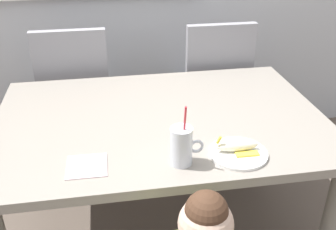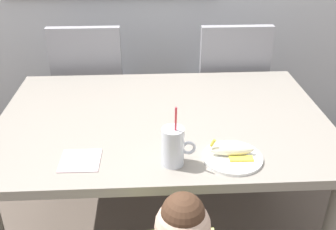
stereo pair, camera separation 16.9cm
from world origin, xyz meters
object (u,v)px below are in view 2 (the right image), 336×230
milk_cup (173,148)px  dining_chair_right (229,85)px  dining_chair_left (92,87)px  snack_plate (232,157)px  paper_napkin (80,160)px  dining_table (163,131)px  peeled_banana (232,150)px

milk_cup → dining_chair_right: bearing=68.3°
dining_chair_left → snack_plate: dining_chair_left is taller
paper_napkin → dining_chair_right: bearing=53.2°
milk_cup → paper_napkin: 0.36m
snack_plate → dining_chair_left: bearing=121.9°
dining_table → milk_cup: 0.41m
dining_chair_right → snack_plate: (-0.20, -1.07, 0.17)m
milk_cup → peeled_banana: bearing=7.3°
dining_chair_left → snack_plate: bearing=121.9°
peeled_banana → dining_chair_left: bearing=122.2°
dining_table → snack_plate: snack_plate is taller
dining_chair_right → snack_plate: bearing=79.2°
dining_table → dining_chair_right: (0.46, 0.71, -0.09)m
milk_cup → peeled_banana: (0.23, 0.03, -0.04)m
snack_plate → milk_cup: bearing=-175.5°
dining_table → paper_napkin: 0.48m
dining_chair_left → paper_napkin: (0.10, -1.07, 0.17)m
dining_chair_left → milk_cup: bearing=112.1°
dining_table → dining_chair_left: dining_chair_left is taller
snack_plate → peeled_banana: size_ratio=1.33×
dining_chair_right → peeled_banana: size_ratio=5.57×
dining_chair_left → peeled_banana: 1.29m
peeled_banana → paper_napkin: bearing=179.4°
dining_chair_right → milk_cup: milk_cup is taller
dining_table → paper_napkin: bearing=-134.0°
dining_table → dining_chair_left: bearing=120.3°
dining_chair_left → milk_cup: (0.45, -1.11, 0.24)m
dining_table → paper_napkin: (-0.33, -0.34, 0.08)m
dining_table → dining_chair_right: 0.85m
dining_table → peeled_banana: peeled_banana is taller
dining_chair_right → paper_napkin: 1.32m
dining_chair_right → dining_table: bearing=57.3°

